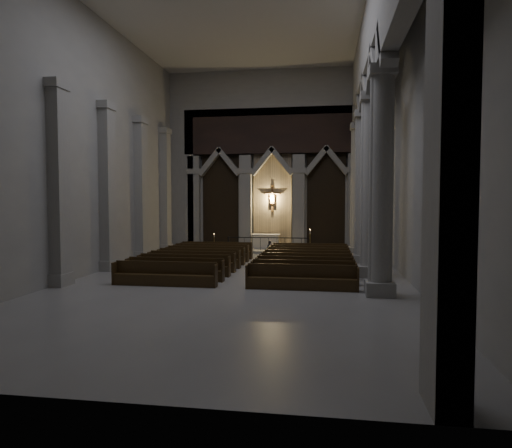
# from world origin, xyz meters

# --- Properties ---
(room) EXTENTS (24.00, 24.10, 12.00)m
(room) POSITION_xyz_m (0.00, 0.00, 7.60)
(room) COLOR gray
(room) RESTS_ON ground
(sanctuary_wall) EXTENTS (14.00, 0.77, 12.00)m
(sanctuary_wall) POSITION_xyz_m (0.00, 11.54, 6.62)
(sanctuary_wall) COLOR gray
(sanctuary_wall) RESTS_ON ground
(right_arcade) EXTENTS (1.00, 24.00, 12.00)m
(right_arcade) POSITION_xyz_m (5.50, 1.33, 7.83)
(right_arcade) COLOR gray
(right_arcade) RESTS_ON ground
(left_pilasters) EXTENTS (0.60, 13.00, 8.03)m
(left_pilasters) POSITION_xyz_m (-6.75, 3.50, 3.91)
(left_pilasters) COLOR gray
(left_pilasters) RESTS_ON ground
(sanctuary_step) EXTENTS (8.50, 2.60, 0.15)m
(sanctuary_step) POSITION_xyz_m (0.00, 10.60, 0.07)
(sanctuary_step) COLOR gray
(sanctuary_step) RESTS_ON ground
(altar) EXTENTS (1.88, 0.75, 0.96)m
(altar) POSITION_xyz_m (-0.38, 11.14, 0.63)
(altar) COLOR beige
(altar) RESTS_ON sanctuary_step
(altar_rail) EXTENTS (5.31, 0.09, 1.04)m
(altar_rail) POSITION_xyz_m (0.00, 9.68, 0.69)
(altar_rail) COLOR black
(altar_rail) RESTS_ON ground
(candle_stand_left) EXTENTS (0.22, 0.22, 1.28)m
(candle_stand_left) POSITION_xyz_m (-3.37, 8.97, 0.35)
(candle_stand_left) COLOR #A78633
(candle_stand_left) RESTS_ON ground
(candle_stand_right) EXTENTS (0.27, 0.27, 1.60)m
(candle_stand_right) POSITION_xyz_m (2.65, 8.89, 0.44)
(candle_stand_right) COLOR #A78633
(candle_stand_right) RESTS_ON ground
(pews) EXTENTS (9.63, 9.08, 0.94)m
(pews) POSITION_xyz_m (-0.00, 2.43, 0.31)
(pews) COLOR black
(pews) RESTS_ON ground
(worshipper) EXTENTS (0.39, 0.26, 1.06)m
(worshipper) POSITION_xyz_m (0.45, 6.69, 0.53)
(worshipper) COLOR black
(worshipper) RESTS_ON ground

